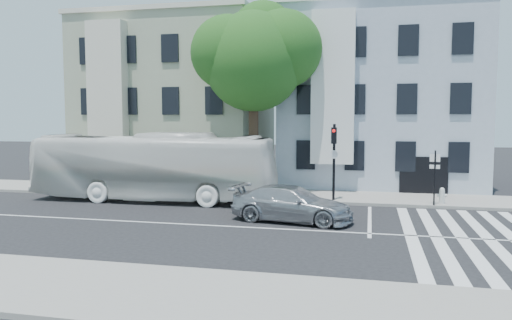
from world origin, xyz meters
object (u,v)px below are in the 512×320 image
(traffic_signal, at_px, (334,152))
(fire_hydrant, at_px, (442,195))
(bus, at_px, (154,167))
(sedan, at_px, (292,204))

(traffic_signal, height_order, fire_hydrant, traffic_signal)
(bus, distance_m, sedan, 8.77)
(sedan, bearing_deg, fire_hydrant, -43.50)
(sedan, distance_m, fire_hydrant, 8.38)
(traffic_signal, bearing_deg, sedan, -116.18)
(traffic_signal, xyz_separation_m, fire_hydrant, (5.28, 0.15, -2.06))
(traffic_signal, bearing_deg, bus, 177.51)
(bus, distance_m, traffic_signal, 9.43)
(bus, xyz_separation_m, sedan, (7.92, -3.62, -1.04))
(bus, bearing_deg, traffic_signal, -82.53)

